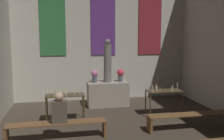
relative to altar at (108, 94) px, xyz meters
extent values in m
cube|color=beige|center=(0.00, 1.03, 2.34)|extent=(7.05, 0.12, 5.54)
cube|color=#33723F|center=(-1.91, 0.95, 2.89)|extent=(0.95, 0.03, 3.10)
cube|color=#60337F|center=(0.00, 0.95, 2.89)|extent=(0.95, 0.03, 3.10)
cube|color=maroon|center=(1.91, 0.95, 2.89)|extent=(0.95, 0.03, 3.10)
cube|color=gray|center=(0.00, 0.00, 0.00)|extent=(1.45, 0.74, 0.86)
cylinder|color=slate|center=(0.00, 0.00, 1.10)|extent=(0.28, 0.28, 1.35)
sphere|color=slate|center=(0.00, 0.00, 1.87)|extent=(0.19, 0.19, 0.19)
cylinder|color=#4C5666|center=(-0.47, 0.00, 0.55)|extent=(0.17, 0.17, 0.24)
sphere|color=#C66B9E|center=(-0.47, 0.00, 0.76)|extent=(0.25, 0.25, 0.25)
cylinder|color=#4C5666|center=(0.47, 0.00, 0.55)|extent=(0.17, 0.17, 0.24)
sphere|color=#DB3342|center=(0.47, 0.00, 0.76)|extent=(0.25, 0.25, 0.25)
cube|color=#473823|center=(-1.54, -1.49, 0.36)|extent=(1.12, 0.50, 0.02)
cylinder|color=#473823|center=(-2.07, -1.71, -0.04)|extent=(0.04, 0.04, 0.78)
cylinder|color=#473823|center=(-1.01, -1.71, -0.04)|extent=(0.04, 0.04, 0.78)
cylinder|color=#473823|center=(-2.07, -1.26, -0.04)|extent=(0.04, 0.04, 0.78)
cylinder|color=#473823|center=(-1.01, -1.26, -0.04)|extent=(0.04, 0.04, 0.78)
cylinder|color=silver|center=(-1.52, -1.40, 0.44)|extent=(0.02, 0.02, 0.14)
sphere|color=#F9CC4C|center=(-1.52, -1.40, 0.52)|extent=(0.02, 0.02, 0.02)
cylinder|color=silver|center=(-1.79, -1.58, 0.46)|extent=(0.02, 0.02, 0.18)
sphere|color=#F9CC4C|center=(-1.79, -1.58, 0.56)|extent=(0.02, 0.02, 0.02)
cylinder|color=silver|center=(-1.70, -1.44, 0.42)|extent=(0.02, 0.02, 0.11)
sphere|color=#F9CC4C|center=(-1.70, -1.44, 0.49)|extent=(0.02, 0.02, 0.02)
cylinder|color=silver|center=(-1.49, -1.70, 0.42)|extent=(0.02, 0.02, 0.11)
sphere|color=#F9CC4C|center=(-1.49, -1.70, 0.49)|extent=(0.02, 0.02, 0.02)
cylinder|color=silver|center=(-1.27, -1.32, 0.46)|extent=(0.02, 0.02, 0.18)
sphere|color=#F9CC4C|center=(-1.27, -1.32, 0.56)|extent=(0.02, 0.02, 0.02)
cylinder|color=silver|center=(-1.48, -1.38, 0.44)|extent=(0.02, 0.02, 0.14)
sphere|color=#F9CC4C|center=(-1.48, -1.38, 0.52)|extent=(0.02, 0.02, 0.02)
cylinder|color=silver|center=(-1.67, -1.51, 0.43)|extent=(0.02, 0.02, 0.12)
sphere|color=#F9CC4C|center=(-1.67, -1.51, 0.50)|extent=(0.02, 0.02, 0.02)
cylinder|color=silver|center=(-1.11, -1.62, 0.45)|extent=(0.02, 0.02, 0.16)
sphere|color=#F9CC4C|center=(-1.11, -1.62, 0.54)|extent=(0.02, 0.02, 0.02)
cylinder|color=silver|center=(-2.04, -1.35, 0.45)|extent=(0.02, 0.02, 0.17)
sphere|color=#F9CC4C|center=(-2.04, -1.35, 0.55)|extent=(0.02, 0.02, 0.02)
cylinder|color=silver|center=(-1.85, -1.70, 0.42)|extent=(0.02, 0.02, 0.10)
sphere|color=#F9CC4C|center=(-1.85, -1.70, 0.48)|extent=(0.02, 0.02, 0.02)
cylinder|color=silver|center=(-1.56, -1.45, 0.44)|extent=(0.02, 0.02, 0.15)
sphere|color=#F9CC4C|center=(-1.56, -1.45, 0.53)|extent=(0.02, 0.02, 0.02)
cylinder|color=silver|center=(-1.26, -1.48, 0.43)|extent=(0.02, 0.02, 0.12)
sphere|color=#F9CC4C|center=(-1.26, -1.48, 0.50)|extent=(0.02, 0.02, 0.02)
cube|color=#473823|center=(1.54, -1.49, 0.36)|extent=(1.12, 0.50, 0.02)
cylinder|color=#473823|center=(1.01, -1.71, -0.04)|extent=(0.04, 0.04, 0.78)
cylinder|color=#473823|center=(2.07, -1.71, -0.04)|extent=(0.04, 0.04, 0.78)
cylinder|color=#473823|center=(1.01, -1.26, -0.04)|extent=(0.04, 0.04, 0.78)
cylinder|color=#473823|center=(2.07, -1.26, -0.04)|extent=(0.04, 0.04, 0.78)
cylinder|color=silver|center=(1.73, -1.69, 0.46)|extent=(0.02, 0.02, 0.18)
sphere|color=#F9CC4C|center=(1.73, -1.69, 0.56)|extent=(0.02, 0.02, 0.02)
cylinder|color=silver|center=(1.70, -1.68, 0.43)|extent=(0.02, 0.02, 0.13)
sphere|color=#F9CC4C|center=(1.70, -1.68, 0.51)|extent=(0.02, 0.02, 0.02)
cylinder|color=silver|center=(1.08, -1.35, 0.43)|extent=(0.02, 0.02, 0.13)
sphere|color=#F9CC4C|center=(1.08, -1.35, 0.51)|extent=(0.02, 0.02, 0.02)
cylinder|color=silver|center=(1.31, -1.38, 0.46)|extent=(0.02, 0.02, 0.18)
sphere|color=#F9CC4C|center=(1.31, -1.38, 0.56)|extent=(0.02, 0.02, 0.02)
cylinder|color=silver|center=(1.40, -1.48, 0.42)|extent=(0.02, 0.02, 0.10)
sphere|color=#F9CC4C|center=(1.40, -1.48, 0.48)|extent=(0.02, 0.02, 0.02)
cylinder|color=silver|center=(1.28, -1.50, 0.44)|extent=(0.02, 0.02, 0.15)
sphere|color=#F9CC4C|center=(1.28, -1.50, 0.53)|extent=(0.02, 0.02, 0.02)
cylinder|color=silver|center=(1.17, -1.37, 0.46)|extent=(0.02, 0.02, 0.18)
sphere|color=#F9CC4C|center=(1.17, -1.37, 0.56)|extent=(0.02, 0.02, 0.02)
cylinder|color=silver|center=(2.05, -1.36, 0.46)|extent=(0.02, 0.02, 0.18)
sphere|color=#F9CC4C|center=(2.05, -1.36, 0.56)|extent=(0.02, 0.02, 0.02)
cylinder|color=silver|center=(1.34, -1.27, 0.41)|extent=(0.02, 0.02, 0.09)
sphere|color=#F9CC4C|center=(1.34, -1.27, 0.47)|extent=(0.02, 0.02, 0.02)
cylinder|color=silver|center=(1.32, -1.44, 0.42)|extent=(0.02, 0.02, 0.11)
sphere|color=#F9CC4C|center=(1.32, -1.44, 0.49)|extent=(0.02, 0.02, 0.02)
cylinder|color=silver|center=(1.11, -1.63, 0.45)|extent=(0.02, 0.02, 0.17)
sphere|color=#F9CC4C|center=(1.11, -1.63, 0.55)|extent=(0.02, 0.02, 0.02)
cylinder|color=silver|center=(1.08, -1.33, 0.42)|extent=(0.02, 0.02, 0.11)
sphere|color=#F9CC4C|center=(1.08, -1.33, 0.49)|extent=(0.02, 0.02, 0.02)
cube|color=brown|center=(-1.75, -2.79, -0.02)|extent=(2.37, 0.36, 0.03)
cube|color=brown|center=(-2.91, -2.79, -0.23)|extent=(0.06, 0.32, 0.40)
cube|color=brown|center=(-0.60, -2.79, -0.23)|extent=(0.06, 0.32, 0.40)
cube|color=brown|center=(1.75, -2.79, -0.02)|extent=(2.37, 0.36, 0.03)
cube|color=brown|center=(0.60, -2.79, -0.23)|extent=(0.06, 0.32, 0.40)
cube|color=#4C4238|center=(-1.69, -2.79, 0.26)|extent=(0.36, 0.24, 0.53)
sphere|color=tan|center=(-1.69, -2.79, 0.63)|extent=(0.21, 0.21, 0.21)
camera|label=1|loc=(-1.59, -8.72, 2.03)|focal=40.00mm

